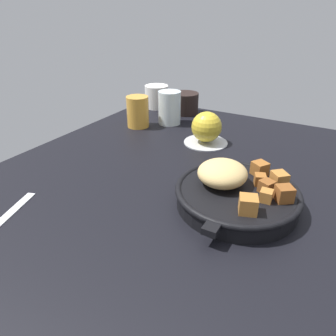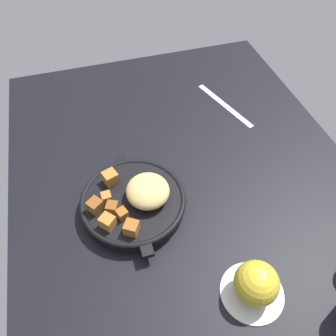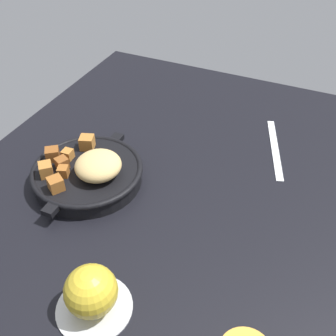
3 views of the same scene
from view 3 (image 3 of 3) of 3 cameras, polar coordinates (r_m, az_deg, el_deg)
The scene contains 5 objects.
ground_plane at distance 84.33cm, azimuth -1.98°, elevation -4.03°, with size 112.23×82.14×2.40cm, color black.
cast_iron_skillet at distance 85.62cm, azimuth -11.08°, elevation -0.54°, with size 27.32×23.01×8.04cm.
saucer_plate at distance 67.73cm, azimuth -10.23°, elevation -18.56°, with size 11.93×11.93×0.60cm, color #B7BABF.
red_apple at distance 64.09cm, azimuth -10.70°, elevation -16.52°, with size 8.13×8.13×8.13cm, color gold.
butter_knife at distance 97.65cm, azimuth 14.70°, elevation 2.67°, with size 22.72×1.60×0.36cm, color silver.
Camera 3 is at (53.95, 27.45, 57.51)cm, focal length 43.70 mm.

